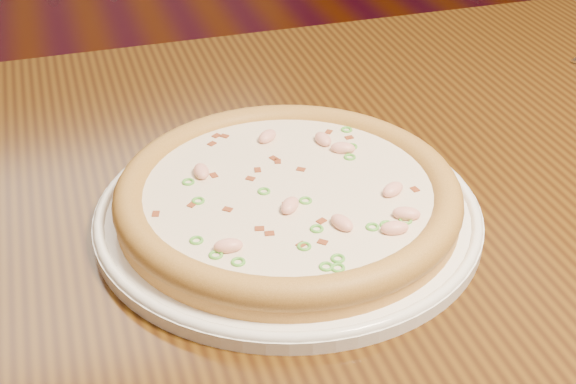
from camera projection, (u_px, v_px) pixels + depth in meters
name	position (u px, v px, depth m)	size (l,w,h in m)	color
ground	(249.00, 367.00, 1.61)	(9.00, 9.00, 0.00)	black
hero_table	(380.00, 250.00, 0.86)	(1.20, 0.80, 0.75)	black
plate	(288.00, 211.00, 0.74)	(0.35, 0.35, 0.02)	white
pizza	(288.00, 195.00, 0.73)	(0.31, 0.31, 0.03)	gold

